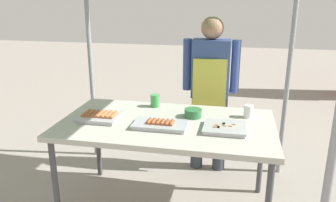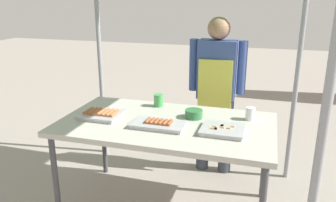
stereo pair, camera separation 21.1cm
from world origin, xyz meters
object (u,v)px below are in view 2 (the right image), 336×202
Objects in this scene: tray_grilled_sausages at (101,114)px; vendor_woman at (216,85)px; drink_cup_by_wok at (158,100)px; tray_meat_skewers at (223,130)px; stall_table at (166,128)px; condiment_bowl at (194,114)px; tray_pork_links at (158,124)px; drink_cup_near_edge at (250,114)px.

vendor_woman reaches higher than tray_grilled_sausages.
tray_meat_skewers is at bearing -34.34° from drink_cup_by_wok.
stall_table is 0.52m from tray_grilled_sausages.
stall_table is at bearing -140.95° from condiment_bowl.
tray_pork_links reaches higher than stall_table.
vendor_woman is at bearing 82.53° from condiment_bowl.
stall_table is at bearing 70.83° from vendor_woman.
tray_meat_skewers is 0.73m from drink_cup_by_wok.
stall_table is 0.81m from vendor_woman.
stall_table is at bearing 77.45° from tray_pork_links.
tray_meat_skewers is 0.34m from condiment_bowl.
drink_cup_by_wok reaches higher than tray_grilled_sausages.
drink_cup_near_edge is (0.60, 0.23, 0.10)m from stall_table.
condiment_bowl reaches higher than stall_table.
drink_cup_near_edge is (0.17, 0.30, 0.03)m from tray_meat_skewers.
drink_cup_by_wok reaches higher than drink_cup_near_edge.
condiment_bowl is (0.70, 0.19, 0.01)m from tray_grilled_sausages.
tray_meat_skewers is at bearing 102.10° from vendor_woman.
drink_cup_near_edge is (1.12, 0.27, 0.03)m from tray_grilled_sausages.
drink_cup_by_wok reaches higher than condiment_bowl.
vendor_woman is (0.78, 0.78, 0.10)m from tray_grilled_sausages.
vendor_woman is (0.08, 0.60, 0.09)m from condiment_bowl.
stall_table is 0.39m from drink_cup_by_wok.
tray_grilled_sausages is 1.11m from vendor_woman.
vendor_woman is (0.28, 0.85, 0.10)m from tray_pork_links.
drink_cup_by_wok is at bearing 151.35° from condiment_bowl.
drink_cup_by_wok reaches higher than tray_meat_skewers.
vendor_woman reaches higher than drink_cup_near_edge.
tray_pork_links is at bearing -8.00° from tray_grilled_sausages.
tray_grilled_sausages is 3.12× the size of drink_cup_near_edge.
drink_cup_near_edge is 0.78m from drink_cup_by_wok.
drink_cup_near_edge reaches higher than stall_table.
drink_cup_by_wok is 0.07× the size of vendor_woman.
tray_pork_links reaches higher than tray_meat_skewers.
vendor_woman is (0.26, 0.74, 0.17)m from stall_table.
vendor_woman reaches higher than drink_cup_by_wok.
tray_meat_skewers is 0.46m from tray_pork_links.
drink_cup_by_wok is at bearing 145.66° from tray_meat_skewers.
vendor_woman reaches higher than stall_table.
drink_cup_by_wok is (-0.77, 0.11, 0.00)m from drink_cup_near_edge.
tray_meat_skewers is at bearing -9.85° from stall_table.
vendor_woman reaches higher than condiment_bowl.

